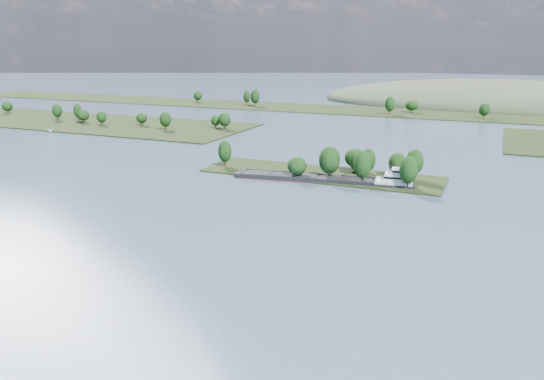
% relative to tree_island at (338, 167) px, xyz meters
% --- Properties ---
extents(ground, '(1800.00, 1800.00, 0.00)m').
position_rel_tree_island_xyz_m(ground, '(-7.74, -59.08, -4.14)').
color(ground, '#394E62').
rests_on(ground, ground).
extents(tree_island, '(100.00, 31.16, 14.48)m').
position_rel_tree_island_xyz_m(tree_island, '(0.00, 0.00, 0.00)').
color(tree_island, black).
rests_on(tree_island, ground).
extents(left_bank, '(300.00, 80.00, 13.55)m').
position_rel_tree_island_xyz_m(left_bank, '(-236.54, 81.06, -3.28)').
color(left_bank, black).
rests_on(left_bank, ground).
extents(back_shoreline, '(900.00, 60.00, 15.62)m').
position_rel_tree_island_xyz_m(back_shoreline, '(0.37, 220.65, -3.41)').
color(back_shoreline, black).
rests_on(back_shoreline, ground).
extents(hill_west, '(320.00, 160.00, 44.00)m').
position_rel_tree_island_xyz_m(hill_west, '(52.26, 320.92, -4.14)').
color(hill_west, '#3C4831').
rests_on(hill_west, ground).
extents(cargo_barge, '(72.64, 17.93, 9.76)m').
position_rel_tree_island_xyz_m(cargo_barge, '(1.19, -8.52, -2.91)').
color(cargo_barge, black).
rests_on(cargo_barge, ground).
extents(motorboat, '(6.89, 4.72, 2.49)m').
position_rel_tree_island_xyz_m(motorboat, '(-195.77, 38.69, -2.90)').
color(motorboat, silver).
rests_on(motorboat, ground).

